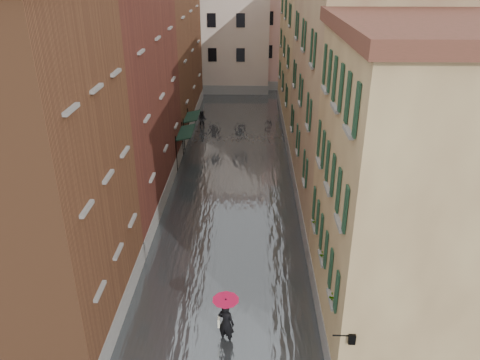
# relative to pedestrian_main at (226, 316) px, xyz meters

# --- Properties ---
(ground) EXTENTS (120.00, 120.00, 0.00)m
(ground) POSITION_rel_pedestrian_main_xyz_m (-0.28, 3.15, -1.27)
(ground) COLOR #5C5C5F
(ground) RESTS_ON ground
(floodwater) EXTENTS (10.00, 60.00, 0.20)m
(floodwater) POSITION_rel_pedestrian_main_xyz_m (-0.28, 16.15, -1.17)
(floodwater) COLOR #494E51
(floodwater) RESTS_ON ground
(building_left_near) EXTENTS (6.00, 8.00, 13.00)m
(building_left_near) POSITION_rel_pedestrian_main_xyz_m (-7.28, 1.15, 5.23)
(building_left_near) COLOR brown
(building_left_near) RESTS_ON ground
(building_left_mid) EXTENTS (6.00, 14.00, 12.50)m
(building_left_mid) POSITION_rel_pedestrian_main_xyz_m (-7.28, 12.15, 4.98)
(building_left_mid) COLOR #55251B
(building_left_mid) RESTS_ON ground
(building_left_far) EXTENTS (6.00, 16.00, 14.00)m
(building_left_far) POSITION_rel_pedestrian_main_xyz_m (-7.28, 27.15, 5.73)
(building_left_far) COLOR brown
(building_left_far) RESTS_ON ground
(building_right_near) EXTENTS (6.00, 8.00, 11.50)m
(building_right_near) POSITION_rel_pedestrian_main_xyz_m (6.72, 1.15, 4.48)
(building_right_near) COLOR olive
(building_right_near) RESTS_ON ground
(building_right_mid) EXTENTS (6.00, 14.00, 13.00)m
(building_right_mid) POSITION_rel_pedestrian_main_xyz_m (6.72, 12.15, 5.23)
(building_right_mid) COLOR tan
(building_right_mid) RESTS_ON ground
(building_right_far) EXTENTS (6.00, 16.00, 11.50)m
(building_right_far) POSITION_rel_pedestrian_main_xyz_m (6.72, 27.15, 4.48)
(building_right_far) COLOR olive
(building_right_far) RESTS_ON ground
(building_end_cream) EXTENTS (12.00, 9.00, 13.00)m
(building_end_cream) POSITION_rel_pedestrian_main_xyz_m (-3.28, 41.15, 5.23)
(building_end_cream) COLOR beige
(building_end_cream) RESTS_ON ground
(building_end_pink) EXTENTS (10.00, 9.00, 12.00)m
(building_end_pink) POSITION_rel_pedestrian_main_xyz_m (5.72, 43.15, 4.73)
(building_end_pink) COLOR tan
(building_end_pink) RESTS_ON ground
(awning_near) EXTENTS (1.09, 3.12, 2.80)m
(awning_near) POSITION_rel_pedestrian_main_xyz_m (-3.76, 17.43, 1.20)
(awning_near) COLOR black
(awning_near) RESTS_ON ground
(awning_far) EXTENTS (1.09, 2.76, 2.80)m
(awning_far) POSITION_rel_pedestrian_main_xyz_m (-3.77, 21.14, 1.19)
(awning_far) COLOR black
(awning_far) RESTS_ON ground
(wall_lantern) EXTENTS (0.71, 0.22, 0.35)m
(wall_lantern) POSITION_rel_pedestrian_main_xyz_m (4.05, -2.85, 1.74)
(wall_lantern) COLOR black
(wall_lantern) RESTS_ON ground
(window_planters) EXTENTS (0.59, 5.86, 0.84)m
(window_planters) POSITION_rel_pedestrian_main_xyz_m (3.84, 1.18, 2.24)
(window_planters) COLOR brown
(window_planters) RESTS_ON ground
(pedestrian_main) EXTENTS (1.03, 1.03, 2.06)m
(pedestrian_main) POSITION_rel_pedestrian_main_xyz_m (0.00, 0.00, 0.00)
(pedestrian_main) COLOR black
(pedestrian_main) RESTS_ON ground
(pedestrian_far) EXTENTS (0.82, 0.65, 1.64)m
(pedestrian_far) POSITION_rel_pedestrian_main_xyz_m (-3.42, 25.64, -0.45)
(pedestrian_far) COLOR black
(pedestrian_far) RESTS_ON ground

